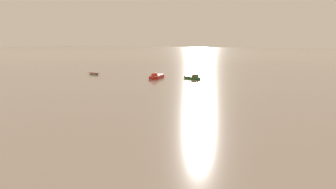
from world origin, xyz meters
The scene contains 3 objects.
motorboat_moored_0 centered at (-22.37, 71.78, 0.29)m, with size 3.98×6.56×2.13m.
rowboat_moored_2 centered at (-41.56, 70.99, 0.17)m, with size 4.06×2.12×0.61m.
motorboat_moored_1 centered at (-13.82, 75.09, 0.29)m, with size 5.27×3.62×1.90m.
Camera 1 is at (25.39, 5.02, 8.90)m, focal length 37.75 mm.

